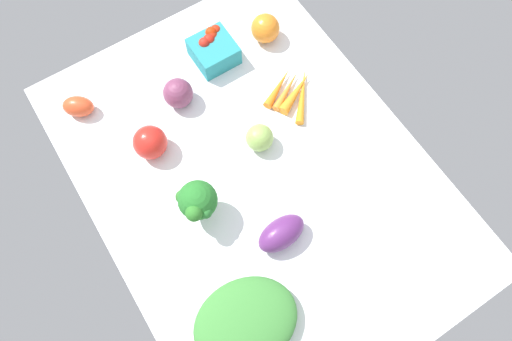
{
  "coord_description": "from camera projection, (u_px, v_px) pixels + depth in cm",
  "views": [
    {
      "loc": [
        -33.37,
        21.43,
        105.31
      ],
      "look_at": [
        0.0,
        0.0,
        4.0
      ],
      "focal_mm": 32.39,
      "sensor_mm": 36.0,
      "label": 1
    }
  ],
  "objects": [
    {
      "name": "red_onion_near_basket",
      "position": [
        178.0,
        93.0,
        1.14
      ],
      "size": [
        7.48,
        7.48,
        7.48
      ],
      "primitive_type": "sphere",
      "color": "#773958",
      "rests_on": "tablecloth"
    },
    {
      "name": "roma_tomato",
      "position": [
        78.0,
        106.0,
        1.14
      ],
      "size": [
        8.78,
        9.29,
        5.19
      ],
      "primitive_type": "ellipsoid",
      "rotation": [
        0.0,
        0.0,
        4.07
      ],
      "color": "#E04C27",
      "rests_on": "tablecloth"
    },
    {
      "name": "broccoli_head",
      "position": [
        197.0,
        201.0,
        1.0
      ],
      "size": [
        9.37,
        8.8,
        12.24
      ],
      "color": "#96C97B",
      "rests_on": "tablecloth"
    },
    {
      "name": "tablecloth",
      "position": [
        256.0,
        175.0,
        1.12
      ],
      "size": [
        104.0,
        76.0,
        2.0
      ],
      "primitive_type": "cube",
      "color": "white",
      "rests_on": "ground"
    },
    {
      "name": "eggplant",
      "position": [
        281.0,
        233.0,
        1.02
      ],
      "size": [
        7.18,
        11.89,
        6.61
      ],
      "primitive_type": "ellipsoid",
      "rotation": [
        0.0,
        0.0,
        4.76
      ],
      "color": "#5F296C",
      "rests_on": "tablecloth"
    },
    {
      "name": "heirloom_tomato_orange",
      "position": [
        265.0,
        28.0,
        1.22
      ],
      "size": [
        7.66,
        7.66,
        7.66
      ],
      "primitive_type": "sphere",
      "color": "orange",
      "rests_on": "tablecloth"
    },
    {
      "name": "berry_basket",
      "position": [
        213.0,
        49.0,
        1.2
      ],
      "size": [
        10.64,
        10.64,
        7.15
      ],
      "color": "teal",
      "rests_on": "tablecloth"
    },
    {
      "name": "bell_pepper_red",
      "position": [
        150.0,
        142.0,
        1.09
      ],
      "size": [
        10.44,
        10.44,
        8.17
      ],
      "primitive_type": "ellipsoid",
      "rotation": [
        0.0,
        0.0,
        1.22
      ],
      "color": "red",
      "rests_on": "tablecloth"
    },
    {
      "name": "carrot_bunch",
      "position": [
        292.0,
        91.0,
        1.18
      ],
      "size": [
        16.15,
        16.01,
        2.9
      ],
      "color": "orange",
      "rests_on": "tablecloth"
    },
    {
      "name": "leafy_greens_clump",
      "position": [
        246.0,
        322.0,
        0.95
      ],
      "size": [
        20.37,
        24.38,
        5.96
      ],
      "primitive_type": "ellipsoid",
      "rotation": [
        0.0,
        0.0,
        1.45
      ],
      "color": "#3C8137",
      "rests_on": "tablecloth"
    },
    {
      "name": "heirloom_tomato_green",
      "position": [
        260.0,
        138.0,
        1.1
      ],
      "size": [
        6.72,
        6.72,
        6.72
      ],
      "primitive_type": "sphere",
      "color": "#8EB455",
      "rests_on": "tablecloth"
    }
  ]
}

